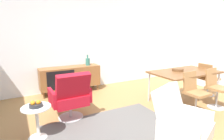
{
  "coord_description": "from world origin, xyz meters",
  "views": [
    {
      "loc": [
        -1.85,
        -2.45,
        1.65
      ],
      "look_at": [
        -0.16,
        0.68,
        0.89
      ],
      "focal_mm": 28.92,
      "sensor_mm": 36.0,
      "label": 1
    }
  ],
  "objects_px": {
    "vase_cobalt": "(88,61)",
    "wooden_bowl_on_table": "(178,70)",
    "sideboard": "(70,77)",
    "dining_table": "(185,73)",
    "dining_chair_front_left": "(194,91)",
    "dining_chair_front_right": "(215,87)",
    "dining_chair_far_end": "(207,78)",
    "fruit_bowl": "(36,105)",
    "armchair_black_shell": "(181,124)",
    "lounge_chair_red": "(71,96)",
    "side_table_round": "(37,119)"
  },
  "relations": [
    {
      "from": "vase_cobalt",
      "to": "wooden_bowl_on_table",
      "type": "height_order",
      "value": "vase_cobalt"
    },
    {
      "from": "sideboard",
      "to": "wooden_bowl_on_table",
      "type": "xyz_separation_m",
      "value": [
        2.08,
        -1.82,
        0.33
      ]
    },
    {
      "from": "dining_table",
      "to": "wooden_bowl_on_table",
      "type": "xyz_separation_m",
      "value": [
        -0.11,
        0.11,
        0.07
      ]
    },
    {
      "from": "dining_chair_front_left",
      "to": "sideboard",
      "type": "bearing_deg",
      "value": 126.49
    },
    {
      "from": "dining_chair_front_left",
      "to": "dining_chair_front_right",
      "type": "relative_size",
      "value": 1.0
    },
    {
      "from": "dining_chair_far_end",
      "to": "fruit_bowl",
      "type": "distance_m",
      "value": 4.15
    },
    {
      "from": "dining_chair_front_left",
      "to": "armchair_black_shell",
      "type": "height_order",
      "value": "armchair_black_shell"
    },
    {
      "from": "dining_chair_front_left",
      "to": "lounge_chair_red",
      "type": "xyz_separation_m",
      "value": [
        -2.26,
        0.94,
        -0.0
      ]
    },
    {
      "from": "armchair_black_shell",
      "to": "side_table_round",
      "type": "xyz_separation_m",
      "value": [
        -1.62,
        1.35,
        -0.15
      ]
    },
    {
      "from": "armchair_black_shell",
      "to": "fruit_bowl",
      "type": "relative_size",
      "value": 4.73
    },
    {
      "from": "dining_table",
      "to": "lounge_chair_red",
      "type": "xyz_separation_m",
      "value": [
        -2.61,
        0.39,
        -0.23
      ]
    },
    {
      "from": "dining_chair_far_end",
      "to": "armchair_black_shell",
      "type": "relative_size",
      "value": 0.9
    },
    {
      "from": "sideboard",
      "to": "dining_chair_front_right",
      "type": "xyz_separation_m",
      "value": [
        2.54,
        -2.49,
        0.03
      ]
    },
    {
      "from": "dining_chair_far_end",
      "to": "armchair_black_shell",
      "type": "distance_m",
      "value": 2.86
    },
    {
      "from": "dining_chair_front_right",
      "to": "vase_cobalt",
      "type": "bearing_deg",
      "value": 129.07
    },
    {
      "from": "vase_cobalt",
      "to": "dining_chair_front_right",
      "type": "bearing_deg",
      "value": -50.93
    },
    {
      "from": "dining_table",
      "to": "sideboard",
      "type": "bearing_deg",
      "value": 138.64
    },
    {
      "from": "lounge_chair_red",
      "to": "side_table_round",
      "type": "distance_m",
      "value": 0.76
    },
    {
      "from": "wooden_bowl_on_table",
      "to": "lounge_chair_red",
      "type": "bearing_deg",
      "value": 173.77
    },
    {
      "from": "vase_cobalt",
      "to": "fruit_bowl",
      "type": "xyz_separation_m",
      "value": [
        -1.58,
        -1.92,
        -0.27
      ]
    },
    {
      "from": "vase_cobalt",
      "to": "armchair_black_shell",
      "type": "xyz_separation_m",
      "value": [
        0.04,
        -3.27,
        -0.36
      ]
    },
    {
      "from": "vase_cobalt",
      "to": "wooden_bowl_on_table",
      "type": "relative_size",
      "value": 1.15
    },
    {
      "from": "armchair_black_shell",
      "to": "wooden_bowl_on_table",
      "type": "bearing_deg",
      "value": 43.62
    },
    {
      "from": "dining_chair_far_end",
      "to": "dining_chair_front_right",
      "type": "relative_size",
      "value": 1.0
    },
    {
      "from": "wooden_bowl_on_table",
      "to": "armchair_black_shell",
      "type": "height_order",
      "value": "armchair_black_shell"
    },
    {
      "from": "dining_chair_far_end",
      "to": "fruit_bowl",
      "type": "relative_size",
      "value": 4.28
    },
    {
      "from": "fruit_bowl",
      "to": "dining_table",
      "type": "bearing_deg",
      "value": -0.15
    },
    {
      "from": "sideboard",
      "to": "dining_chair_front_left",
      "type": "relative_size",
      "value": 1.87
    },
    {
      "from": "dining_chair_front_right",
      "to": "lounge_chair_red",
      "type": "distance_m",
      "value": 3.1
    },
    {
      "from": "dining_table",
      "to": "wooden_bowl_on_table",
      "type": "relative_size",
      "value": 6.15
    },
    {
      "from": "dining_table",
      "to": "armchair_black_shell",
      "type": "height_order",
      "value": "armchair_black_shell"
    },
    {
      "from": "wooden_bowl_on_table",
      "to": "lounge_chair_red",
      "type": "height_order",
      "value": "lounge_chair_red"
    },
    {
      "from": "sideboard",
      "to": "lounge_chair_red",
      "type": "xyz_separation_m",
      "value": [
        -0.42,
        -1.54,
        0.03
      ]
    },
    {
      "from": "dining_chair_front_left",
      "to": "fruit_bowl",
      "type": "bearing_deg",
      "value": 168.95
    },
    {
      "from": "wooden_bowl_on_table",
      "to": "dining_chair_front_right",
      "type": "relative_size",
      "value": 0.3
    },
    {
      "from": "fruit_bowl",
      "to": "sideboard",
      "type": "bearing_deg",
      "value": 61.04
    },
    {
      "from": "wooden_bowl_on_table",
      "to": "dining_chair_front_left",
      "type": "xyz_separation_m",
      "value": [
        -0.24,
        -0.67,
        -0.3
      ]
    },
    {
      "from": "wooden_bowl_on_table",
      "to": "side_table_round",
      "type": "xyz_separation_m",
      "value": [
        -3.15,
        -0.1,
        -0.45
      ]
    },
    {
      "from": "sideboard",
      "to": "fruit_bowl",
      "type": "distance_m",
      "value": 2.2
    },
    {
      "from": "wooden_bowl_on_table",
      "to": "dining_chair_far_end",
      "type": "height_order",
      "value": "dining_chair_far_end"
    },
    {
      "from": "vase_cobalt",
      "to": "dining_table",
      "type": "distance_m",
      "value": 2.56
    },
    {
      "from": "dining_chair_front_right",
      "to": "armchair_black_shell",
      "type": "distance_m",
      "value": 2.13
    },
    {
      "from": "lounge_chair_red",
      "to": "armchair_black_shell",
      "type": "bearing_deg",
      "value": -60.49
    },
    {
      "from": "dining_table",
      "to": "side_table_round",
      "type": "xyz_separation_m",
      "value": [
        -3.26,
        0.01,
        -0.38
      ]
    },
    {
      "from": "dining_chair_far_end",
      "to": "side_table_round",
      "type": "xyz_separation_m",
      "value": [
        -4.14,
        0.01,
        -0.15
      ]
    },
    {
      "from": "dining_chair_far_end",
      "to": "dining_chair_front_left",
      "type": "bearing_deg",
      "value": -155.68
    },
    {
      "from": "dining_chair_far_end",
      "to": "armchair_black_shell",
      "type": "xyz_separation_m",
      "value": [
        -2.52,
        -1.34,
        -0.0
      ]
    },
    {
      "from": "sideboard",
      "to": "vase_cobalt",
      "type": "bearing_deg",
      "value": 0.21
    },
    {
      "from": "dining_chair_far_end",
      "to": "wooden_bowl_on_table",
      "type": "bearing_deg",
      "value": 173.64
    },
    {
      "from": "lounge_chair_red",
      "to": "fruit_bowl",
      "type": "distance_m",
      "value": 0.75
    }
  ]
}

